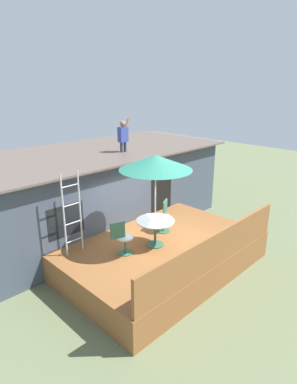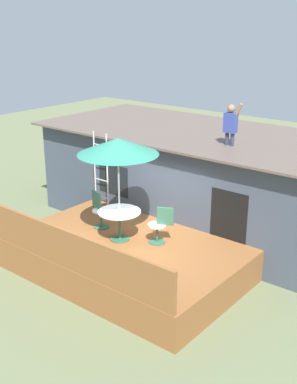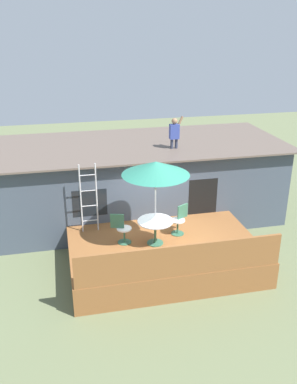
% 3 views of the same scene
% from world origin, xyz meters
% --- Properties ---
extents(ground_plane, '(40.00, 40.00, 0.00)m').
position_xyz_m(ground_plane, '(0.00, 0.00, 0.00)').
color(ground_plane, '#66704C').
extents(house, '(10.50, 4.50, 2.83)m').
position_xyz_m(house, '(0.00, 3.60, 1.42)').
color(house, '#424C5B').
rests_on(house, ground).
extents(deck, '(5.55, 3.81, 0.80)m').
position_xyz_m(deck, '(0.00, 0.00, 0.40)').
color(deck, brown).
rests_on(deck, ground).
extents(deck_railing, '(5.45, 0.08, 0.90)m').
position_xyz_m(deck_railing, '(0.00, -1.85, 1.25)').
color(deck_railing, brown).
rests_on(deck_railing, deck).
extents(patio_table, '(1.04, 1.04, 0.74)m').
position_xyz_m(patio_table, '(-0.26, -0.06, 1.39)').
color(patio_table, '#33664C').
rests_on(patio_table, deck).
extents(patio_umbrella, '(1.90, 1.90, 2.54)m').
position_xyz_m(patio_umbrella, '(-0.26, -0.06, 3.15)').
color(patio_umbrella, silver).
rests_on(patio_umbrella, deck).
extents(step_ladder, '(0.52, 0.04, 2.20)m').
position_xyz_m(step_ladder, '(-2.04, 1.16, 1.90)').
color(step_ladder, silver).
rests_on(step_ladder, deck).
extents(person_figure, '(0.47, 0.20, 1.11)m').
position_xyz_m(person_figure, '(1.07, 2.73, 3.44)').
color(person_figure, '#33384C').
rests_on(person_figure, house).
extents(patio_chair_left, '(0.61, 0.44, 0.92)m').
position_xyz_m(patio_chair_left, '(-1.20, 0.20, 1.26)').
color(patio_chair_left, '#33664C').
rests_on(patio_chair_left, deck).
extents(patio_chair_right, '(0.58, 0.44, 0.92)m').
position_xyz_m(patio_chair_right, '(0.62, 0.40, 1.26)').
color(patio_chair_right, '#33664C').
rests_on(patio_chair_right, deck).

